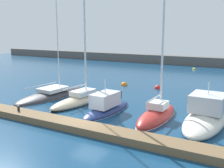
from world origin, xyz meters
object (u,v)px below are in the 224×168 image
at_px(sailboat_red_fourth, 157,114).
at_px(mooring_buoy_yellow, 194,69).
at_px(motorboat_navy_third, 107,107).
at_px(sailboat_sand_second, 81,99).
at_px(dock_bollard, 19,108).
at_px(motorboat_ivory_fifth, 206,116).
at_px(mooring_buoy_red, 158,89).
at_px(sailboat_charcoal_nearest, 52,95).
at_px(mooring_buoy_orange, 124,85).

bearing_deg(sailboat_red_fourth, mooring_buoy_yellow, 7.89).
bearing_deg(motorboat_navy_third, sailboat_sand_second, 72.15).
distance_m(sailboat_red_fourth, dock_bollard, 11.33).
xyz_separation_m(motorboat_ivory_fifth, mooring_buoy_yellow, (-7.32, 29.42, -0.60)).
xyz_separation_m(sailboat_sand_second, mooring_buoy_yellow, (4.60, 29.11, -0.41)).
height_order(motorboat_navy_third, mooring_buoy_red, motorboat_navy_third).
xyz_separation_m(sailboat_sand_second, mooring_buoy_red, (4.41, 9.98, -0.41)).
distance_m(sailboat_sand_second, mooring_buoy_yellow, 29.47).
xyz_separation_m(sailboat_red_fourth, mooring_buoy_yellow, (-3.64, 30.18, -0.36)).
xyz_separation_m(sailboat_charcoal_nearest, mooring_buoy_red, (8.66, 9.53, -0.16)).
distance_m(motorboat_ivory_fifth, mooring_buoy_yellow, 30.32).
bearing_deg(mooring_buoy_red, mooring_buoy_yellow, 89.43).
bearing_deg(mooring_buoy_yellow, mooring_buoy_orange, -103.73).
bearing_deg(mooring_buoy_red, sailboat_charcoal_nearest, -132.27).
height_order(mooring_buoy_orange, mooring_buoy_yellow, mooring_buoy_orange).
height_order(motorboat_navy_third, dock_bollard, motorboat_navy_third).
relative_size(sailboat_sand_second, mooring_buoy_red, 15.65).
height_order(mooring_buoy_red, mooring_buoy_orange, mooring_buoy_red).
relative_size(motorboat_navy_third, mooring_buoy_red, 7.61).
bearing_deg(mooring_buoy_yellow, sailboat_charcoal_nearest, -107.16).
bearing_deg(mooring_buoy_red, motorboat_ivory_fifth, -53.88).
distance_m(sailboat_sand_second, dock_bollard, 6.47).
xyz_separation_m(sailboat_charcoal_nearest, mooring_buoy_yellow, (8.85, 28.65, -0.16)).
distance_m(sailboat_charcoal_nearest, motorboat_ivory_fifth, 16.19).
relative_size(sailboat_sand_second, sailboat_red_fourth, 1.06).
bearing_deg(sailboat_sand_second, dock_bollard, 167.99).
xyz_separation_m(sailboat_sand_second, motorboat_navy_third, (3.79, -1.45, 0.02)).
xyz_separation_m(mooring_buoy_yellow, dock_bollard, (-6.46, -35.30, 0.73)).
distance_m(sailboat_charcoal_nearest, mooring_buoy_yellow, 29.99).
distance_m(sailboat_red_fourth, motorboat_ivory_fifth, 3.76).
bearing_deg(sailboat_charcoal_nearest, sailboat_sand_second, -92.19).
bearing_deg(motorboat_navy_third, sailboat_red_fourth, -81.96).
bearing_deg(dock_bollard, mooring_buoy_red, 68.80).
relative_size(sailboat_charcoal_nearest, mooring_buoy_red, 21.37).
bearing_deg(sailboat_charcoal_nearest, dock_bollard, -156.31).
xyz_separation_m(sailboat_red_fourth, mooring_buoy_red, (-3.83, 11.05, -0.36)).
relative_size(motorboat_navy_third, mooring_buoy_yellow, 10.41).
distance_m(sailboat_sand_second, sailboat_red_fourth, 8.31).
xyz_separation_m(motorboat_ivory_fifth, dock_bollard, (-13.78, -5.88, 0.13)).
height_order(motorboat_navy_third, motorboat_ivory_fifth, motorboat_ivory_fifth).
bearing_deg(motorboat_ivory_fifth, mooring_buoy_red, 37.18).
distance_m(motorboat_ivory_fifth, mooring_buoy_red, 12.75).
xyz_separation_m(sailboat_charcoal_nearest, sailboat_red_fourth, (12.49, -1.53, 0.20)).
bearing_deg(motorboat_navy_third, mooring_buoy_red, 0.02).
relative_size(sailboat_red_fourth, mooring_buoy_yellow, 20.14).
height_order(mooring_buoy_yellow, dock_bollard, dock_bollard).
bearing_deg(dock_bollard, mooring_buoy_orange, 83.80).
height_order(sailboat_charcoal_nearest, dock_bollard, sailboat_charcoal_nearest).
relative_size(sailboat_sand_second, mooring_buoy_orange, 15.77).
height_order(sailboat_red_fourth, motorboat_ivory_fifth, sailboat_red_fourth).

